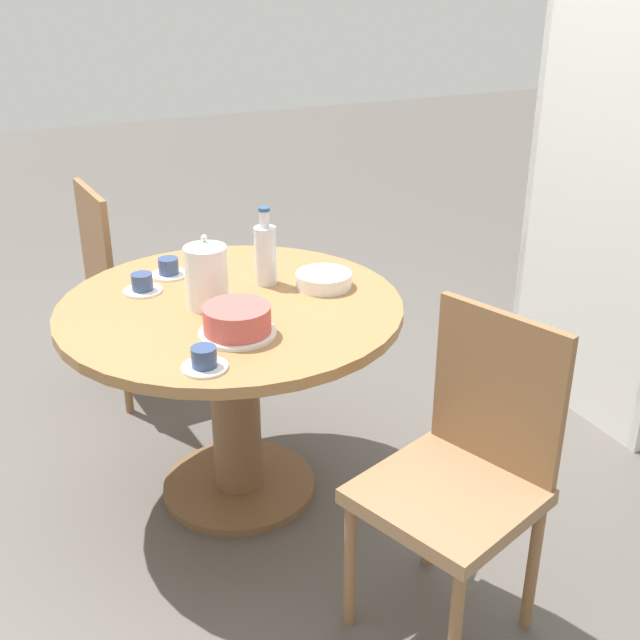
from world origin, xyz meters
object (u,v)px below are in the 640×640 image
at_px(bookshelf, 622,176).
at_px(cake_main, 237,321).
at_px(water_bottle, 265,253).
at_px(cup_a, 204,360).
at_px(chair_b, 463,472).
at_px(cup_c, 169,269).
at_px(cup_b, 142,285).
at_px(chair_a, 132,283).
at_px(coffee_pot, 206,274).

height_order(bookshelf, cake_main, bookshelf).
distance_m(water_bottle, cup_a, 0.64).
bearing_deg(bookshelf, cup_a, 101.53).
distance_m(chair_b, cup_c, 1.27).
bearing_deg(cake_main, water_bottle, 146.80).
distance_m(cake_main, cup_a, 0.22).
bearing_deg(cup_a, bookshelf, 101.53).
xyz_separation_m(water_bottle, cake_main, (0.34, -0.23, -0.07)).
xyz_separation_m(cup_b, cup_c, (-0.11, 0.12, 0.00)).
bearing_deg(chair_a, bookshelf, -122.91).
height_order(coffee_pot, cup_c, coffee_pot).
height_order(bookshelf, coffee_pot, bookshelf).
bearing_deg(cake_main, cup_b, -158.40).
distance_m(bookshelf, coffee_pot, 1.66).
height_order(water_bottle, cup_c, water_bottle).
bearing_deg(coffee_pot, chair_b, 27.51).
bearing_deg(bookshelf, cup_c, 78.30).
xyz_separation_m(coffee_pot, cup_a, (0.40, -0.14, -0.08)).
distance_m(coffee_pot, water_bottle, 0.26).
xyz_separation_m(water_bottle, cup_a, (0.51, -0.38, -0.08)).
bearing_deg(coffee_pot, bookshelf, 88.66).
xyz_separation_m(chair_a, bookshelf, (0.92, 1.72, 0.49)).
bearing_deg(bookshelf, chair_b, 123.02).
relative_size(cake_main, cup_c, 1.80).
bearing_deg(cake_main, chair_a, -175.81).
distance_m(bookshelf, cup_b, 1.84).
bearing_deg(cup_c, cup_a, -7.55).
bearing_deg(chair_b, water_bottle, 172.02).
height_order(coffee_pot, cup_a, coffee_pot).
xyz_separation_m(chair_a, cup_a, (1.28, -0.07, 0.26)).
height_order(coffee_pot, cup_b, coffee_pot).
bearing_deg(coffee_pot, cup_b, -141.64).
bearing_deg(cup_a, cup_b, -177.78).
xyz_separation_m(water_bottle, cup_b, (-0.10, -0.40, -0.08)).
height_order(chair_b, coffee_pot, coffee_pot).
height_order(chair_b, cake_main, chair_b).
bearing_deg(chair_a, cup_a, 172.02).
relative_size(cup_a, cup_c, 1.00).
height_order(cake_main, cup_c, cake_main).
relative_size(chair_a, water_bottle, 3.42).
bearing_deg(cup_b, chair_a, 172.01).
bearing_deg(water_bottle, cake_main, -33.20).
relative_size(chair_b, bookshelf, 0.47).
bearing_deg(coffee_pot, chair_a, -175.60).
bearing_deg(cup_c, chair_b, 22.62).
xyz_separation_m(cake_main, cup_a, (0.16, -0.15, -0.02)).
bearing_deg(chair_a, cup_c, 177.62).
relative_size(bookshelf, cup_a, 15.29).
relative_size(chair_a, cup_c, 7.14).
xyz_separation_m(chair_a, cup_b, (0.67, -0.09, 0.26)).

